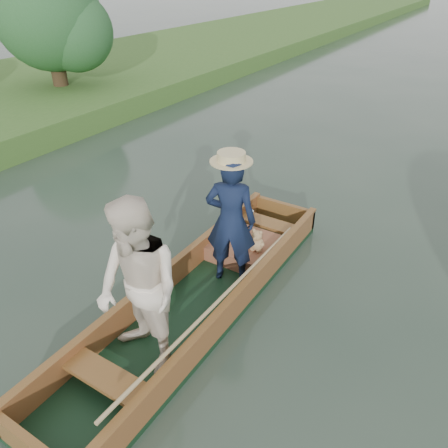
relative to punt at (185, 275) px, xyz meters
The scene contains 3 objects.
ground 0.81m from the punt, 96.86° to the left, with size 120.00×120.00×0.00m, color #283D30.
trees_far 4.75m from the punt, 89.26° to the left, with size 20.88×5.56×3.99m.
punt is the anchor object (origin of this frame).
Camera 1 is at (2.53, -3.45, 3.84)m, focal length 35.00 mm.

